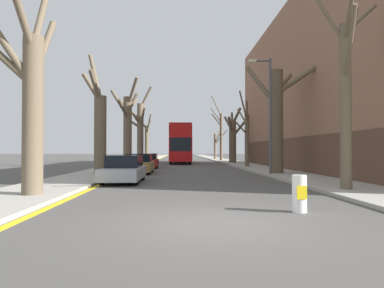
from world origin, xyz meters
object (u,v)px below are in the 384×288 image
at_px(street_tree_left_2, 128,126).
at_px(traffic_bollard, 299,194).
at_px(street_tree_left_1, 99,127).
at_px(street_tree_right_3, 233,138).
at_px(street_tree_right_0, 346,92).
at_px(double_decker_bus, 180,142).
at_px(street_tree_left_0, 31,97).
at_px(street_tree_left_4, 146,138).
at_px(street_tree_right_2, 246,136).
at_px(street_tree_right_5, 216,144).
at_px(lamp_post, 269,110).
at_px(street_tree_right_1, 277,116).
at_px(street_tree_right_4, 220,134).
at_px(parked_car_0, 124,169).
at_px(parked_car_1, 139,164).
at_px(parked_car_2, 148,161).
at_px(street_tree_left_3, 140,130).

xyz_separation_m(street_tree_left_2, traffic_bollard, (7.86, -23.75, -3.36)).
relative_size(street_tree_left_1, street_tree_right_3, 1.22).
xyz_separation_m(street_tree_right_0, double_decker_bus, (-6.08, 29.84, -1.19)).
bearing_deg(street_tree_left_1, street_tree_left_2, 89.17).
bearing_deg(street_tree_left_0, street_tree_left_4, 90.04).
relative_size(street_tree_right_2, street_tree_right_5, 1.26).
bearing_deg(lamp_post, street_tree_right_1, 45.74).
distance_m(street_tree_right_4, street_tree_right_5, 9.53).
xyz_separation_m(street_tree_left_4, parked_car_0, (2.22, -35.52, -2.77)).
xyz_separation_m(street_tree_left_1, street_tree_right_2, (11.13, 9.41, -0.15)).
bearing_deg(street_tree_right_0, parked_car_1, 129.27).
bearing_deg(street_tree_right_2, street_tree_left_0, -119.66).
relative_size(street_tree_left_0, street_tree_right_3, 1.19).
distance_m(street_tree_left_4, street_tree_right_0, 41.53).
relative_size(parked_car_1, parked_car_2, 1.10).
bearing_deg(street_tree_right_1, street_tree_right_4, 90.28).
bearing_deg(lamp_post, parked_car_0, -153.99).
xyz_separation_m(double_decker_bus, traffic_bollard, (2.84, -33.85, -2.12)).
distance_m(street_tree_left_3, traffic_bollard, 34.74).
bearing_deg(lamp_post, street_tree_right_3, 87.33).
relative_size(street_tree_left_1, street_tree_left_2, 0.97).
relative_size(street_tree_left_2, traffic_bollard, 8.76).
bearing_deg(street_tree_left_2, double_decker_bus, 63.58).
distance_m(street_tree_left_3, street_tree_right_2, 15.77).
bearing_deg(street_tree_left_3, parked_car_2, -80.34).
height_order(street_tree_left_4, street_tree_right_0, street_tree_right_0).
bearing_deg(street_tree_left_2, street_tree_right_0, -60.65).
height_order(street_tree_left_0, lamp_post, street_tree_left_0).
relative_size(street_tree_left_3, street_tree_right_0, 1.20).
height_order(street_tree_right_5, parked_car_1, street_tree_right_5).
xyz_separation_m(street_tree_left_1, street_tree_right_1, (11.31, 0.34, 0.73)).
xyz_separation_m(street_tree_right_0, street_tree_right_5, (0.27, 47.19, -1.17)).
height_order(street_tree_right_0, parked_car_2, street_tree_right_0).
bearing_deg(street_tree_right_1, street_tree_right_3, 89.43).
bearing_deg(street_tree_right_0, street_tree_left_3, 110.45).
distance_m(street_tree_left_4, parked_car_1, 29.20).
distance_m(double_decker_bus, traffic_bollard, 34.03).
bearing_deg(parked_car_1, street_tree_left_2, 103.54).
bearing_deg(street_tree_left_4, double_decker_bus, -63.14).
bearing_deg(lamp_post, parked_car_1, 163.35).
bearing_deg(street_tree_right_0, street_tree_left_1, 141.57).
bearing_deg(street_tree_right_1, street_tree_left_3, 118.59).
bearing_deg(double_decker_bus, street_tree_right_5, 69.89).
bearing_deg(double_decker_bus, parked_car_0, -96.55).
height_order(street_tree_left_1, street_tree_left_3, street_tree_left_3).
height_order(street_tree_left_1, street_tree_right_2, street_tree_left_1).
relative_size(street_tree_left_1, parked_car_2, 2.01).
bearing_deg(traffic_bollard, street_tree_right_0, 51.07).
xyz_separation_m(street_tree_left_3, traffic_bollard, (7.81, -33.65, -3.65)).
bearing_deg(street_tree_left_0, street_tree_right_3, 68.73).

